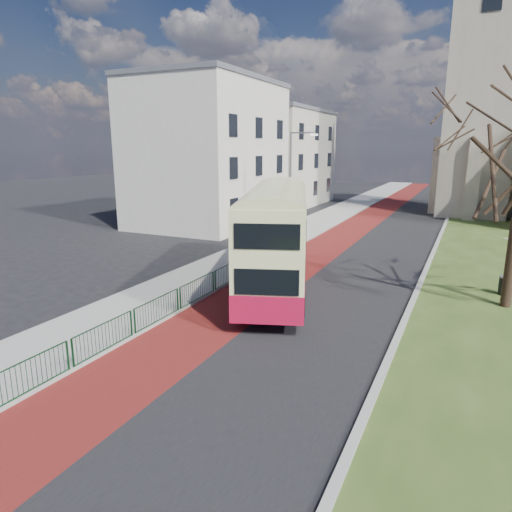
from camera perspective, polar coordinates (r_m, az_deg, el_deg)
The scene contains 12 objects.
ground at distance 18.15m, azimuth -3.40°, elevation -9.32°, with size 160.00×160.00×0.00m, color black.
road_carriageway at distance 35.95m, azimuth 14.28°, elevation 1.82°, with size 9.00×120.00×0.01m, color black.
bus_lane at distance 36.54m, azimuth 10.13°, elevation 2.22°, with size 3.40×120.00×0.01m, color #591414.
pavement_west at distance 37.68m, azimuth 4.55°, elevation 2.81°, with size 4.00×120.00×0.12m, color gray.
kerb_west at distance 37.03m, azimuth 7.45°, elevation 2.56°, with size 0.25×120.00×0.13m, color #999993.
kerb_east at distance 37.34m, azimuth 21.82°, elevation 1.79°, with size 0.25×80.00×0.13m, color #999993.
pedestrian_railing at distance 22.62m, azimuth -5.12°, elevation -3.19°, with size 0.07×24.00×1.12m.
street_block_near at distance 42.79m, azimuth -5.90°, elevation 12.75°, with size 10.30×14.30×13.00m.
street_block_far at distance 57.10m, azimuth 2.64°, elevation 12.23°, with size 10.30×16.30×11.50m.
streetlamp at distance 35.01m, azimuth 4.52°, elevation 9.48°, with size 2.13×0.18×8.00m.
bus at distance 22.36m, azimuth 2.52°, elevation 2.79°, with size 6.70×12.30×5.05m.
litter_bin at distance 25.11m, azimuth 28.64°, elevation -3.26°, with size 0.57×0.57×0.91m.
Camera 1 is at (8.11, -14.63, 7.04)m, focal length 32.00 mm.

